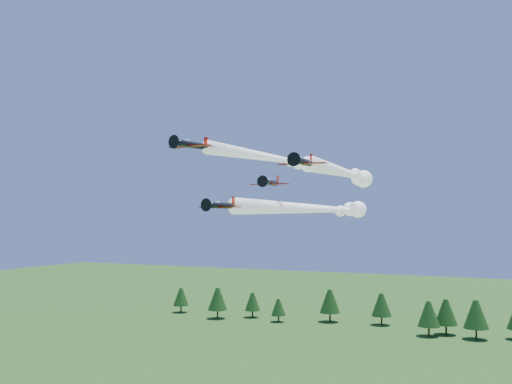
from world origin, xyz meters
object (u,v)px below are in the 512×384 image
at_px(plane_lead, 319,209).
at_px(plane_slot, 270,183).
at_px(plane_left, 273,158).
at_px(plane_right, 347,173).

distance_m(plane_lead, plane_slot, 16.03).
height_order(plane_left, plane_right, plane_left).
height_order(plane_lead, plane_left, plane_left).
distance_m(plane_left, plane_right, 17.76).
relative_size(plane_lead, plane_slot, 7.51).
bearing_deg(plane_right, plane_left, 168.37).
relative_size(plane_left, plane_slot, 6.20).
height_order(plane_right, plane_slot, plane_right).
bearing_deg(plane_lead, plane_right, 22.09).
bearing_deg(plane_slot, plane_lead, 74.90).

